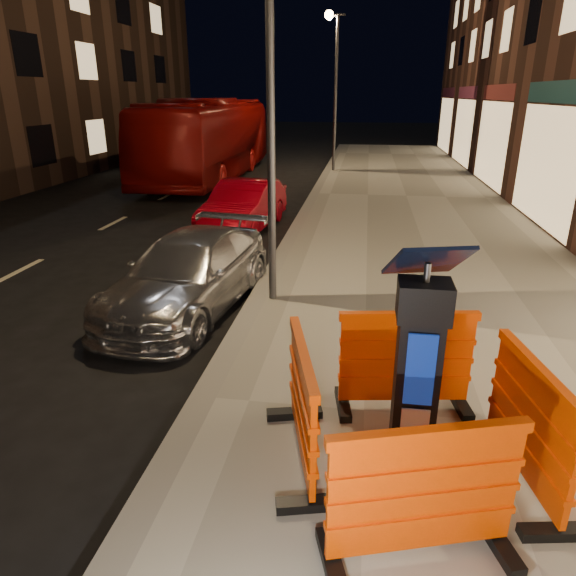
# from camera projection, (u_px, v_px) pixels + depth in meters

# --- Properties ---
(ground_plane) EXTENTS (120.00, 120.00, 0.00)m
(ground_plane) POSITION_uv_depth(u_px,v_px,m) (204.00, 408.00, 5.70)
(ground_plane) COLOR black
(ground_plane) RESTS_ON ground
(sidewalk) EXTENTS (6.00, 60.00, 0.15)m
(sidewalk) POSITION_uv_depth(u_px,v_px,m) (486.00, 427.00, 5.26)
(sidewalk) COLOR gray
(sidewalk) RESTS_ON ground
(kerb) EXTENTS (0.30, 60.00, 0.15)m
(kerb) POSITION_uv_depth(u_px,v_px,m) (203.00, 402.00, 5.67)
(kerb) COLOR slate
(kerb) RESTS_ON ground
(parking_kiosk) EXTENTS (0.74, 0.74, 1.97)m
(parking_kiosk) POSITION_uv_depth(u_px,v_px,m) (417.00, 370.00, 4.23)
(parking_kiosk) COLOR black
(parking_kiosk) RESTS_ON sidewalk
(barrier_front) EXTENTS (1.52, 0.97, 1.10)m
(barrier_front) POSITION_uv_depth(u_px,v_px,m) (423.00, 496.00, 3.51)
(barrier_front) COLOR #E83E00
(barrier_front) RESTS_ON sidewalk
(barrier_back) EXTENTS (1.49, 0.80, 1.10)m
(barrier_back) POSITION_uv_depth(u_px,v_px,m) (405.00, 361.00, 5.26)
(barrier_back) COLOR #E83E00
(barrier_back) RESTS_ON sidewalk
(barrier_kerbside) EXTENTS (0.91, 1.51, 1.10)m
(barrier_kerbside) POSITION_uv_depth(u_px,v_px,m) (302.00, 406.00, 4.51)
(barrier_kerbside) COLOR #E83E00
(barrier_kerbside) RESTS_ON sidewalk
(barrier_bldgside) EXTENTS (0.82, 1.49, 1.10)m
(barrier_bldgside) POSITION_uv_depth(u_px,v_px,m) (530.00, 425.00, 4.25)
(barrier_bldgside) COLOR #E83E00
(barrier_bldgside) RESTS_ON sidewalk
(car_silver) EXTENTS (2.17, 4.23, 1.17)m
(car_silver) POSITION_uv_depth(u_px,v_px,m) (191.00, 307.00, 8.38)
(car_silver) COLOR #ABABAF
(car_silver) RESTS_ON ground
(car_red) EXTENTS (1.65, 3.83, 1.23)m
(car_red) POSITION_uv_depth(u_px,v_px,m) (245.00, 230.00, 13.12)
(car_red) COLOR maroon
(car_red) RESTS_ON ground
(bus_doubledecker) EXTENTS (2.71, 11.14, 3.10)m
(bus_doubledecker) POSITION_uv_depth(u_px,v_px,m) (212.00, 178.00, 21.11)
(bus_doubledecker) COLOR maroon
(bus_doubledecker) RESTS_ON ground
(street_lamp_mid) EXTENTS (0.12, 0.12, 6.00)m
(street_lamp_mid) POSITION_uv_depth(u_px,v_px,m) (271.00, 103.00, 7.31)
(street_lamp_mid) COLOR #3F3F44
(street_lamp_mid) RESTS_ON sidewalk
(street_lamp_far) EXTENTS (0.12, 0.12, 6.00)m
(street_lamp_far) POSITION_uv_depth(u_px,v_px,m) (335.00, 96.00, 21.18)
(street_lamp_far) COLOR #3F3F44
(street_lamp_far) RESTS_ON sidewalk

